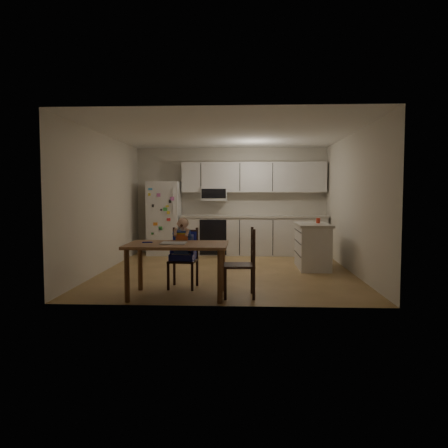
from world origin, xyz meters
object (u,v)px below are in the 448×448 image
at_px(red_cup, 318,221).
at_px(refrigerator, 164,218).
at_px(dining_table, 177,251).
at_px(chair_side, 246,258).
at_px(chair_booster, 184,245).
at_px(kitchen_island, 312,246).

bearing_deg(red_cup, refrigerator, 154.10).
xyz_separation_m(dining_table, chair_side, (0.94, 0.02, -0.10)).
xyz_separation_m(dining_table, chair_booster, (0.00, 0.58, 0.00)).
bearing_deg(red_cup, dining_table, -132.54).
height_order(kitchen_island, dining_table, kitchen_island).
height_order(chair_booster, chair_side, chair_booster).
distance_m(dining_table, chair_side, 0.95).
bearing_deg(kitchen_island, refrigerator, 150.88).
distance_m(red_cup, chair_booster, 3.07).
bearing_deg(chair_side, kitchen_island, 149.11).
relative_size(kitchen_island, red_cup, 11.93).
height_order(refrigerator, red_cup, refrigerator).
xyz_separation_m(refrigerator, red_cup, (3.29, -1.60, 0.05)).
bearing_deg(chair_booster, kitchen_island, 44.55).
relative_size(refrigerator, red_cup, 17.56).
relative_size(red_cup, chair_side, 0.10).
height_order(red_cup, dining_table, red_cup).
bearing_deg(kitchen_island, dining_table, -132.81).
relative_size(dining_table, chair_side, 1.45).
height_order(red_cup, chair_booster, chair_booster).
distance_m(red_cup, chair_side, 2.91).
xyz_separation_m(refrigerator, kitchen_island, (3.16, -1.76, -0.42)).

